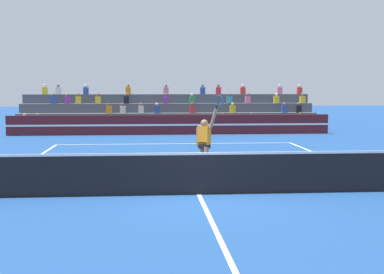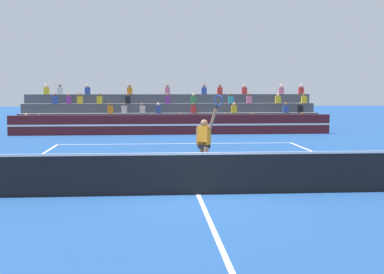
% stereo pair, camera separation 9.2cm
% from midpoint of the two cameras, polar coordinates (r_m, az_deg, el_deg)
% --- Properties ---
extents(ground_plane, '(120.00, 120.00, 0.00)m').
position_cam_midpoint_polar(ground_plane, '(13.43, 0.54, -6.15)').
color(ground_plane, navy).
extents(court_lines, '(11.10, 23.90, 0.01)m').
position_cam_midpoint_polar(court_lines, '(13.43, 0.54, -6.14)').
color(court_lines, white).
rests_on(court_lines, ground).
extents(tennis_net, '(12.00, 0.10, 1.10)m').
position_cam_midpoint_polar(tennis_net, '(13.33, 0.54, -3.86)').
color(tennis_net, '#2D6B38').
rests_on(tennis_net, ground).
extents(sponsor_banner_wall, '(18.00, 0.26, 1.10)m').
position_cam_midpoint_polar(sponsor_banner_wall, '(29.94, -2.38, 1.31)').
color(sponsor_banner_wall, '#51191E').
rests_on(sponsor_banner_wall, ground).
extents(bleacher_stand, '(17.86, 3.80, 2.83)m').
position_cam_midpoint_polar(bleacher_stand, '(33.08, -2.59, 2.20)').
color(bleacher_stand, '#4C515B').
rests_on(bleacher_stand, ground).
extents(tennis_player, '(0.77, 0.72, 2.49)m').
position_cam_midpoint_polar(tennis_player, '(15.99, 1.20, -0.70)').
color(tennis_player, '#9E7051').
rests_on(tennis_player, ground).
extents(tennis_ball, '(0.07, 0.07, 0.07)m').
position_cam_midpoint_polar(tennis_ball, '(21.57, 10.06, -1.74)').
color(tennis_ball, '#C6DB33').
rests_on(tennis_ball, ground).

